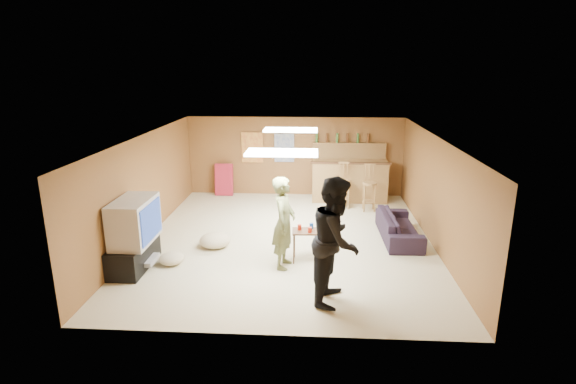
# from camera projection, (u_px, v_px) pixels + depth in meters

# --- Properties ---
(ground) EXTENTS (7.00, 7.00, 0.00)m
(ground) POSITION_uv_depth(u_px,v_px,m) (287.00, 240.00, 9.54)
(ground) COLOR beige
(ground) RESTS_ON ground
(ceiling) EXTENTS (6.00, 7.00, 0.02)m
(ceiling) POSITION_uv_depth(u_px,v_px,m) (287.00, 137.00, 8.94)
(ceiling) COLOR silver
(ceiling) RESTS_ON ground
(wall_back) EXTENTS (6.00, 0.02, 2.20)m
(wall_back) POSITION_uv_depth(u_px,v_px,m) (295.00, 156.00, 12.60)
(wall_back) COLOR brown
(wall_back) RESTS_ON ground
(wall_front) EXTENTS (6.00, 0.02, 2.20)m
(wall_front) POSITION_uv_depth(u_px,v_px,m) (271.00, 262.00, 5.88)
(wall_front) COLOR brown
(wall_front) RESTS_ON ground
(wall_left) EXTENTS (0.02, 7.00, 2.20)m
(wall_left) POSITION_uv_depth(u_px,v_px,m) (145.00, 188.00, 9.41)
(wall_left) COLOR brown
(wall_left) RESTS_ON ground
(wall_right) EXTENTS (0.02, 7.00, 2.20)m
(wall_right) POSITION_uv_depth(u_px,v_px,m) (435.00, 192.00, 9.07)
(wall_right) COLOR brown
(wall_right) RESTS_ON ground
(tv_stand) EXTENTS (0.55, 1.30, 0.50)m
(tv_stand) POSITION_uv_depth(u_px,v_px,m) (134.00, 254.00, 8.19)
(tv_stand) COLOR black
(tv_stand) RESTS_ON ground
(dvd_box) EXTENTS (0.35, 0.50, 0.08)m
(dvd_box) POSITION_uv_depth(u_px,v_px,m) (146.00, 260.00, 8.20)
(dvd_box) COLOR #B2B2B7
(dvd_box) RESTS_ON tv_stand
(tv_body) EXTENTS (0.60, 1.10, 0.80)m
(tv_body) POSITION_uv_depth(u_px,v_px,m) (134.00, 221.00, 8.01)
(tv_body) COLOR #B2B2B7
(tv_body) RESTS_ON tv_stand
(tv_screen) EXTENTS (0.02, 0.95, 0.65)m
(tv_screen) POSITION_uv_depth(u_px,v_px,m) (151.00, 221.00, 7.99)
(tv_screen) COLOR navy
(tv_screen) RESTS_ON tv_body
(bar_counter) EXTENTS (2.00, 0.60, 1.10)m
(bar_counter) POSITION_uv_depth(u_px,v_px,m) (349.00, 181.00, 12.13)
(bar_counter) COLOR olive
(bar_counter) RESTS_ON ground
(bar_lip) EXTENTS (2.10, 0.12, 0.05)m
(bar_lip) POSITION_uv_depth(u_px,v_px,m) (351.00, 163.00, 11.74)
(bar_lip) COLOR #412615
(bar_lip) RESTS_ON bar_counter
(bar_shelf) EXTENTS (2.00, 0.18, 0.05)m
(bar_shelf) POSITION_uv_depth(u_px,v_px,m) (349.00, 144.00, 12.31)
(bar_shelf) COLOR olive
(bar_shelf) RESTS_ON bar_backing
(bar_backing) EXTENTS (2.00, 0.14, 0.60)m
(bar_backing) POSITION_uv_depth(u_px,v_px,m) (349.00, 154.00, 12.41)
(bar_backing) COLOR olive
(bar_backing) RESTS_ON bar_counter
(poster_left) EXTENTS (0.60, 0.03, 0.85)m
(poster_left) POSITION_uv_depth(u_px,v_px,m) (252.00, 147.00, 12.56)
(poster_left) COLOR #BF3F26
(poster_left) RESTS_ON wall_back
(poster_right) EXTENTS (0.55, 0.03, 0.80)m
(poster_right) POSITION_uv_depth(u_px,v_px,m) (284.00, 148.00, 12.51)
(poster_right) COLOR #334C99
(poster_right) RESTS_ON wall_back
(folding_chair_stack) EXTENTS (0.50, 0.26, 0.91)m
(folding_chair_stack) POSITION_uv_depth(u_px,v_px,m) (224.00, 180.00, 12.70)
(folding_chair_stack) COLOR #B02036
(folding_chair_stack) RESTS_ON ground
(ceiling_panel_front) EXTENTS (1.20, 0.60, 0.04)m
(ceiling_panel_front) POSITION_uv_depth(u_px,v_px,m) (282.00, 153.00, 7.50)
(ceiling_panel_front) COLOR white
(ceiling_panel_front) RESTS_ON ceiling
(ceiling_panel_back) EXTENTS (1.20, 0.60, 0.04)m
(ceiling_panel_back) POSITION_uv_depth(u_px,v_px,m) (291.00, 130.00, 10.10)
(ceiling_panel_back) COLOR white
(ceiling_panel_back) RESTS_ON ceiling
(person_olive) EXTENTS (0.50, 0.68, 1.70)m
(person_olive) POSITION_uv_depth(u_px,v_px,m) (284.00, 223.00, 8.06)
(person_olive) COLOR #5B6138
(person_olive) RESTS_ON ground
(person_black) EXTENTS (0.95, 1.11, 2.00)m
(person_black) POSITION_uv_depth(u_px,v_px,m) (336.00, 240.00, 6.87)
(person_black) COLOR black
(person_black) RESTS_ON ground
(sofa) EXTENTS (0.76, 1.86, 0.54)m
(sofa) POSITION_uv_depth(u_px,v_px,m) (399.00, 227.00, 9.54)
(sofa) COLOR black
(sofa) RESTS_ON ground
(tray_table) EXTENTS (0.49, 0.40, 0.61)m
(tray_table) POSITION_uv_depth(u_px,v_px,m) (305.00, 246.00, 8.44)
(tray_table) COLOR #412615
(tray_table) RESTS_ON ground
(cup_red_near) EXTENTS (0.10, 0.10, 0.10)m
(cup_red_near) POSITION_uv_depth(u_px,v_px,m) (300.00, 227.00, 8.38)
(cup_red_near) COLOR #B11F0B
(cup_red_near) RESTS_ON tray_table
(cup_red_far) EXTENTS (0.08, 0.08, 0.10)m
(cup_red_far) POSITION_uv_depth(u_px,v_px,m) (310.00, 230.00, 8.24)
(cup_red_far) COLOR #B11F0B
(cup_red_far) RESTS_ON tray_table
(cup_blue) EXTENTS (0.09, 0.09, 0.10)m
(cup_blue) POSITION_uv_depth(u_px,v_px,m) (311.00, 226.00, 8.45)
(cup_blue) COLOR navy
(cup_blue) RESTS_ON tray_table
(bar_stool_left) EXTENTS (0.46, 0.46, 1.14)m
(bar_stool_left) POSITION_uv_depth(u_px,v_px,m) (343.00, 186.00, 11.53)
(bar_stool_left) COLOR olive
(bar_stool_left) RESTS_ON ground
(bar_stool_right) EXTENTS (0.46, 0.46, 1.25)m
(bar_stool_right) POSITION_uv_depth(u_px,v_px,m) (370.00, 187.00, 11.28)
(bar_stool_right) COLOR olive
(bar_stool_right) RESTS_ON ground
(cushion_near_tv) EXTENTS (0.77, 0.77, 0.28)m
(cushion_near_tv) POSITION_uv_depth(u_px,v_px,m) (215.00, 240.00, 9.14)
(cushion_near_tv) COLOR tan
(cushion_near_tv) RESTS_ON ground
(cushion_mid) EXTENTS (0.47, 0.47, 0.18)m
(cushion_mid) POSITION_uv_depth(u_px,v_px,m) (212.00, 241.00, 9.21)
(cushion_mid) COLOR tan
(cushion_mid) RESTS_ON ground
(cushion_far) EXTENTS (0.55, 0.55, 0.21)m
(cushion_far) POSITION_uv_depth(u_px,v_px,m) (172.00, 259.00, 8.36)
(cushion_far) COLOR tan
(cushion_far) RESTS_ON ground
(bottle_row) EXTENTS (1.48, 0.08, 0.26)m
(bottle_row) POSITION_uv_depth(u_px,v_px,m) (342.00, 138.00, 12.26)
(bottle_row) COLOR #3F7233
(bottle_row) RESTS_ON bar_shelf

